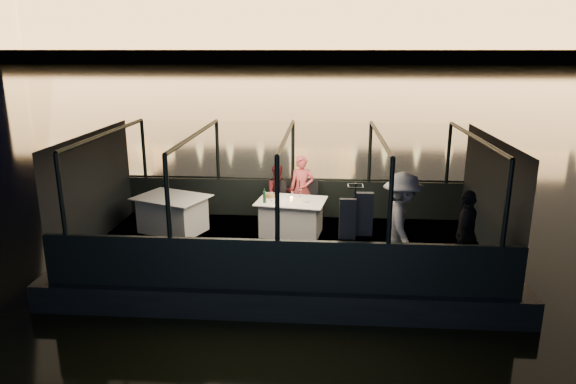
# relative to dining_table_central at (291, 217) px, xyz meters

# --- Properties ---
(river_water) EXTENTS (500.00, 500.00, 0.00)m
(river_water) POSITION_rel_dining_table_central_xyz_m (-0.05, 79.26, -0.89)
(river_water) COLOR black
(river_water) RESTS_ON ground
(boat_hull) EXTENTS (8.60, 4.40, 1.00)m
(boat_hull) POSITION_rel_dining_table_central_xyz_m (-0.05, -0.74, -0.89)
(boat_hull) COLOR black
(boat_hull) RESTS_ON river_water
(boat_deck) EXTENTS (8.00, 4.00, 0.04)m
(boat_deck) POSITION_rel_dining_table_central_xyz_m (-0.05, -0.74, -0.41)
(boat_deck) COLOR black
(boat_deck) RESTS_ON boat_hull
(gunwale_port) EXTENTS (8.00, 0.08, 0.90)m
(gunwale_port) POSITION_rel_dining_table_central_xyz_m (-0.05, 1.26, 0.06)
(gunwale_port) COLOR black
(gunwale_port) RESTS_ON boat_deck
(gunwale_starboard) EXTENTS (8.00, 0.08, 0.90)m
(gunwale_starboard) POSITION_rel_dining_table_central_xyz_m (-0.05, -2.74, 0.06)
(gunwale_starboard) COLOR black
(gunwale_starboard) RESTS_ON boat_deck
(cabin_glass_port) EXTENTS (8.00, 0.02, 1.40)m
(cabin_glass_port) POSITION_rel_dining_table_central_xyz_m (-0.05, 1.26, 1.21)
(cabin_glass_port) COLOR #99B2B2
(cabin_glass_port) RESTS_ON gunwale_port
(cabin_glass_starboard) EXTENTS (8.00, 0.02, 1.40)m
(cabin_glass_starboard) POSITION_rel_dining_table_central_xyz_m (-0.05, -2.74, 1.21)
(cabin_glass_starboard) COLOR #99B2B2
(cabin_glass_starboard) RESTS_ON gunwale_starboard
(cabin_roof_glass) EXTENTS (8.00, 4.00, 0.02)m
(cabin_roof_glass) POSITION_rel_dining_table_central_xyz_m (-0.05, -0.74, 1.91)
(cabin_roof_glass) COLOR #99B2B2
(cabin_roof_glass) RESTS_ON boat_deck
(end_wall_fore) EXTENTS (0.02, 4.00, 2.30)m
(end_wall_fore) POSITION_rel_dining_table_central_xyz_m (-4.05, -0.74, 0.76)
(end_wall_fore) COLOR black
(end_wall_fore) RESTS_ON boat_deck
(end_wall_aft) EXTENTS (0.02, 4.00, 2.30)m
(end_wall_aft) POSITION_rel_dining_table_central_xyz_m (3.95, -0.74, 0.76)
(end_wall_aft) COLOR black
(end_wall_aft) RESTS_ON boat_deck
(canopy_ribs) EXTENTS (8.00, 4.00, 2.30)m
(canopy_ribs) POSITION_rel_dining_table_central_xyz_m (-0.05, -0.74, 0.76)
(canopy_ribs) COLOR black
(canopy_ribs) RESTS_ON boat_deck
(embankment) EXTENTS (400.00, 140.00, 6.00)m
(embankment) POSITION_rel_dining_table_central_xyz_m (-0.05, 209.26, 0.11)
(embankment) COLOR #423D33
(embankment) RESTS_ON ground
(dining_table_central) EXTENTS (1.59, 1.26, 0.77)m
(dining_table_central) POSITION_rel_dining_table_central_xyz_m (0.00, 0.00, 0.00)
(dining_table_central) COLOR silver
(dining_table_central) RESTS_ON boat_deck
(dining_table_aft) EXTENTS (1.81, 1.58, 0.80)m
(dining_table_aft) POSITION_rel_dining_table_central_xyz_m (-2.63, -0.02, 0.00)
(dining_table_aft) COLOR white
(dining_table_aft) RESTS_ON boat_deck
(chair_port_left) EXTENTS (0.59, 0.59, 0.96)m
(chair_port_left) POSITION_rel_dining_table_central_xyz_m (-0.38, 0.74, 0.06)
(chair_port_left) COLOR black
(chair_port_left) RESTS_ON boat_deck
(chair_port_right) EXTENTS (0.61, 0.61, 1.00)m
(chair_port_right) POSITION_rel_dining_table_central_xyz_m (0.34, 0.69, 0.06)
(chair_port_right) COLOR black
(chair_port_right) RESTS_ON boat_deck
(coat_stand) EXTENTS (0.56, 0.49, 1.79)m
(coat_stand) POSITION_rel_dining_table_central_xyz_m (1.22, -2.37, 0.51)
(coat_stand) COLOR black
(coat_stand) RESTS_ON boat_deck
(person_woman_coral) EXTENTS (0.58, 0.41, 1.56)m
(person_woman_coral) POSITION_rel_dining_table_central_xyz_m (0.19, 0.88, 0.36)
(person_woman_coral) COLOR #D94F52
(person_woman_coral) RESTS_ON boat_deck
(person_man_maroon) EXTENTS (0.77, 0.68, 1.34)m
(person_man_maroon) POSITION_rel_dining_table_central_xyz_m (-0.35, 0.87, 0.36)
(person_man_maroon) COLOR #401214
(person_man_maroon) RESTS_ON boat_deck
(passenger_stripe) EXTENTS (0.73, 1.24, 1.88)m
(passenger_stripe) POSITION_rel_dining_table_central_xyz_m (2.08, -1.91, 0.47)
(passenger_stripe) COLOR silver
(passenger_stripe) RESTS_ON boat_deck
(passenger_dark) EXTENTS (0.75, 1.02, 1.60)m
(passenger_dark) POSITION_rel_dining_table_central_xyz_m (3.20, -1.92, 0.47)
(passenger_dark) COLOR black
(passenger_dark) RESTS_ON boat_deck
(wine_bottle) EXTENTS (0.09, 0.09, 0.31)m
(wine_bottle) POSITION_rel_dining_table_central_xyz_m (-0.56, -0.20, 0.53)
(wine_bottle) COLOR #153C1F
(wine_bottle) RESTS_ON dining_table_central
(bread_basket) EXTENTS (0.24, 0.24, 0.08)m
(bread_basket) POSITION_rel_dining_table_central_xyz_m (-0.48, 0.20, 0.42)
(bread_basket) COLOR olive
(bread_basket) RESTS_ON dining_table_central
(amber_candle) EXTENTS (0.07, 0.07, 0.09)m
(amber_candle) POSITION_rel_dining_table_central_xyz_m (0.01, -0.03, 0.42)
(amber_candle) COLOR yellow
(amber_candle) RESTS_ON dining_table_central
(plate_near) EXTENTS (0.24, 0.24, 0.01)m
(plate_near) POSITION_rel_dining_table_central_xyz_m (0.30, -0.04, 0.39)
(plate_near) COLOR silver
(plate_near) RESTS_ON dining_table_central
(plate_far) EXTENTS (0.28, 0.28, 0.02)m
(plate_far) POSITION_rel_dining_table_central_xyz_m (-0.45, 0.27, 0.39)
(plate_far) COLOR white
(plate_far) RESTS_ON dining_table_central
(wine_glass_white) EXTENTS (0.07, 0.07, 0.19)m
(wine_glass_white) POSITION_rel_dining_table_central_xyz_m (-0.42, -0.06, 0.48)
(wine_glass_white) COLOR white
(wine_glass_white) RESTS_ON dining_table_central
(wine_glass_red) EXTENTS (0.07, 0.07, 0.17)m
(wine_glass_red) POSITION_rel_dining_table_central_xyz_m (0.18, 0.31, 0.48)
(wine_glass_red) COLOR silver
(wine_glass_red) RESTS_ON dining_table_central
(wine_glass_empty) EXTENTS (0.08, 0.08, 0.21)m
(wine_glass_empty) POSITION_rel_dining_table_central_xyz_m (0.03, -0.08, 0.48)
(wine_glass_empty) COLOR silver
(wine_glass_empty) RESTS_ON dining_table_central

